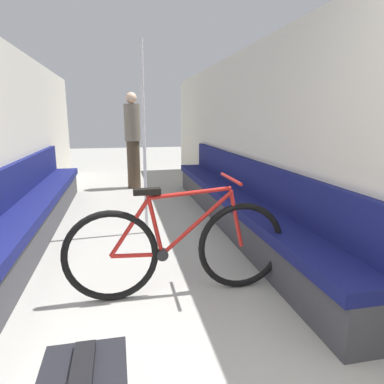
# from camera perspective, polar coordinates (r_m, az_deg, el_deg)

# --- Properties ---
(wall_right) EXTENTS (0.10, 9.82, 2.21)m
(wall_right) POSITION_cam_1_polar(r_m,az_deg,el_deg) (4.29, 10.52, 8.72)
(wall_right) COLOR beige
(wall_right) RESTS_ON ground
(bench_seat_row_left) EXTENTS (0.43, 5.04, 0.86)m
(bench_seat_row_left) POSITION_cam_1_polar(r_m,az_deg,el_deg) (4.24, -25.34, -3.47)
(bench_seat_row_left) COLOR #3D3D42
(bench_seat_row_left) RESTS_ON ground
(bench_seat_row_right) EXTENTS (0.43, 5.04, 0.86)m
(bench_seat_row_right) POSITION_cam_1_polar(r_m,az_deg,el_deg) (4.35, 7.15, -1.97)
(bench_seat_row_right) COLOR #3D3D42
(bench_seat_row_right) RESTS_ON ground
(bicycle) EXTENTS (1.73, 0.46, 0.92)m
(bicycle) POSITION_cam_1_polar(r_m,az_deg,el_deg) (2.67, -2.30, -9.34)
(bicycle) COLOR black
(bicycle) RESTS_ON ground
(grab_pole_near) EXTENTS (0.08, 0.08, 2.19)m
(grab_pole_near) POSITION_cam_1_polar(r_m,az_deg,el_deg) (3.97, -7.96, 7.96)
(grab_pole_near) COLOR gray
(grab_pole_near) RESTS_ON ground
(passenger_standing) EXTENTS (0.30, 0.30, 1.81)m
(passenger_standing) POSITION_cam_1_polar(r_m,az_deg,el_deg) (6.69, -9.84, 8.63)
(passenger_standing) COLOR #473828
(passenger_standing) RESTS_ON ground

